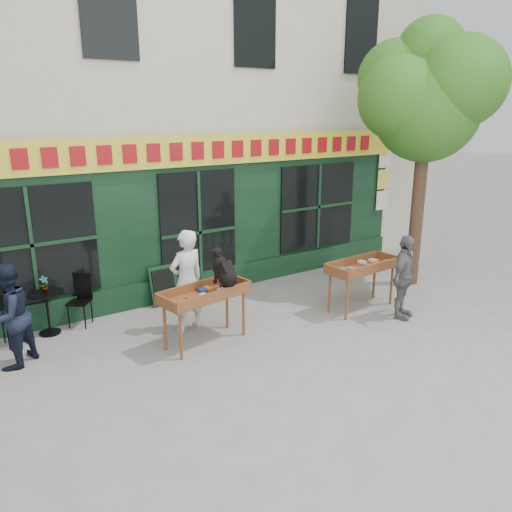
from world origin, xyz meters
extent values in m
plane|color=slate|center=(0.00, 0.00, 0.00)|extent=(80.00, 80.00, 0.00)
cube|color=beige|center=(0.00, 6.00, 5.00)|extent=(14.00, 7.00, 10.00)
cube|color=black|center=(0.00, 2.42, 1.60)|extent=(11.00, 0.16, 3.20)
cube|color=yellow|center=(0.00, 2.30, 3.00)|extent=(11.00, 0.06, 0.60)
cube|color=maroon|center=(0.00, 2.26, 3.00)|extent=(9.60, 0.03, 0.34)
cube|color=black|center=(0.00, 2.32, 0.25)|extent=(11.00, 0.10, 0.50)
cube|color=black|center=(0.00, 2.32, 1.35)|extent=(1.70, 0.05, 2.50)
cube|color=black|center=(-3.20, 2.32, 1.55)|extent=(2.20, 0.05, 2.00)
cube|color=black|center=(3.20, 2.32, 1.55)|extent=(2.20, 0.05, 2.00)
cube|color=silver|center=(5.40, 2.30, 1.50)|extent=(0.42, 0.02, 0.50)
cube|color=#E5D14C|center=(5.40, 2.30, 2.05)|extent=(0.42, 0.02, 0.50)
cube|color=silver|center=(5.40, 2.30, 2.60)|extent=(0.42, 0.02, 0.50)
cylinder|color=#382619|center=(4.30, 0.30, 1.80)|extent=(0.28, 0.28, 3.60)
sphere|color=#165713|center=(4.30, 0.30, 3.80)|extent=(2.20, 2.20, 2.20)
sphere|color=#165713|center=(5.00, 0.60, 4.10)|extent=(1.80, 1.80, 1.80)
sphere|color=#165713|center=(3.70, 0.50, 4.00)|extent=(1.70, 1.70, 1.70)
sphere|color=#165713|center=(4.50, -0.30, 4.30)|extent=(1.80, 1.80, 1.80)
sphere|color=#165713|center=(4.00, 0.90, 4.40)|extent=(1.60, 1.60, 1.60)
sphere|color=#165713|center=(4.40, 0.40, 4.90)|extent=(1.40, 1.40, 1.40)
cylinder|color=brown|center=(-1.63, -0.12, 0.40)|extent=(0.05, 0.05, 0.80)
cylinder|color=brown|center=(-0.35, 0.08, 0.40)|extent=(0.05, 0.05, 0.80)
cylinder|color=brown|center=(-1.70, 0.31, 0.40)|extent=(0.05, 0.05, 0.80)
cylinder|color=brown|center=(-0.42, 0.52, 0.40)|extent=(0.05, 0.05, 0.80)
cube|color=brown|center=(-1.03, 0.20, 0.82)|extent=(1.57, 0.81, 0.05)
cube|color=brown|center=(-0.98, -0.09, 0.90)|extent=(1.49, 0.28, 0.18)
cube|color=brown|center=(-1.07, 0.48, 0.90)|extent=(1.49, 0.28, 0.18)
cube|color=brown|center=(-1.03, 0.20, 0.88)|extent=(1.35, 0.60, 0.06)
imported|color=silver|center=(-1.03, 0.85, 0.91)|extent=(0.72, 0.53, 1.82)
cylinder|color=brown|center=(1.59, -0.42, 0.40)|extent=(0.05, 0.05, 0.80)
cylinder|color=brown|center=(2.89, -0.34, 0.40)|extent=(0.05, 0.05, 0.80)
cylinder|color=brown|center=(1.57, 0.02, 0.40)|extent=(0.05, 0.05, 0.80)
cylinder|color=brown|center=(2.86, 0.10, 0.40)|extent=(0.05, 0.05, 0.80)
cube|color=brown|center=(2.23, -0.16, 0.82)|extent=(1.53, 0.67, 0.05)
cube|color=brown|center=(2.24, -0.45, 0.90)|extent=(1.50, 0.13, 0.18)
cube|color=brown|center=(2.21, 0.13, 0.90)|extent=(1.50, 0.13, 0.18)
cube|color=brown|center=(2.23, -0.16, 0.88)|extent=(1.32, 0.48, 0.06)
imported|color=#58595D|center=(2.53, -0.91, 0.79)|extent=(1.01, 0.73, 1.59)
cylinder|color=black|center=(-3.13, 2.03, 0.02)|extent=(0.36, 0.36, 0.03)
cylinder|color=black|center=(-3.13, 2.03, 0.38)|extent=(0.04, 0.04, 0.72)
cylinder|color=black|center=(-3.13, 2.03, 0.75)|extent=(0.60, 0.60, 0.03)
cube|color=black|center=(-3.68, 1.93, 0.45)|extent=(0.39, 0.39, 0.03)
cube|color=black|center=(-3.84, 1.91, 0.70)|extent=(0.06, 0.36, 0.50)
cylinder|color=black|center=(-3.51, 1.79, 0.22)|extent=(0.02, 0.02, 0.44)
cylinder|color=black|center=(-3.54, 2.09, 0.22)|extent=(0.02, 0.02, 0.44)
cylinder|color=black|center=(-3.81, 1.76, 0.22)|extent=(0.02, 0.02, 0.44)
cylinder|color=black|center=(-3.84, 2.06, 0.22)|extent=(0.02, 0.02, 0.44)
cube|color=black|center=(-2.58, 2.08, 0.45)|extent=(0.51, 0.51, 0.03)
cube|color=black|center=(-2.47, 2.21, 0.70)|extent=(0.30, 0.25, 0.50)
cylinder|color=black|center=(-2.79, 2.06, 0.22)|extent=(0.02, 0.02, 0.44)
cylinder|color=black|center=(-2.56, 1.87, 0.22)|extent=(0.02, 0.02, 0.44)
cylinder|color=black|center=(-2.60, 2.29, 0.22)|extent=(0.02, 0.02, 0.44)
cylinder|color=black|center=(-2.36, 2.10, 0.22)|extent=(0.02, 0.02, 0.44)
imported|color=gray|center=(-3.13, 2.03, 0.91)|extent=(0.18, 0.15, 0.29)
imported|color=black|center=(-3.83, 1.13, 0.81)|extent=(1.00, 0.98, 1.62)
cube|color=black|center=(-0.89, 2.20, 0.40)|extent=(0.57, 0.21, 0.79)
cube|color=black|center=(-0.89, 2.18, 0.40)|extent=(0.47, 0.19, 0.65)
camera|label=1|loc=(-4.61, -6.62, 3.73)|focal=35.00mm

